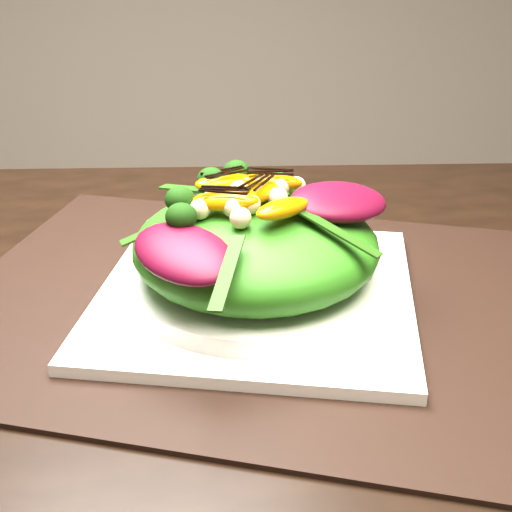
{
  "coord_description": "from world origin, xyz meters",
  "views": [
    {
      "loc": [
        -0.14,
        -0.48,
        1.07
      ],
      "look_at": [
        -0.12,
        0.06,
        0.8
      ],
      "focal_mm": 48.0,
      "sensor_mm": 36.0,
      "label": 1
    }
  ],
  "objects_px": {
    "dining_table": "(404,357)",
    "plate_base": "(256,293)",
    "salad_bowl": "(256,279)",
    "placemat": "(256,300)",
    "lettuce_mound": "(256,245)",
    "orange_segment": "(251,191)"
  },
  "relations": [
    {
      "from": "salad_bowl",
      "to": "plate_base",
      "type": "bearing_deg",
      "value": -63.43
    },
    {
      "from": "placemat",
      "to": "plate_base",
      "type": "bearing_deg",
      "value": -63.43
    },
    {
      "from": "lettuce_mound",
      "to": "salad_bowl",
      "type": "bearing_deg",
      "value": 0.0
    },
    {
      "from": "dining_table",
      "to": "salad_bowl",
      "type": "height_order",
      "value": "dining_table"
    },
    {
      "from": "lettuce_mound",
      "to": "orange_segment",
      "type": "bearing_deg",
      "value": 103.32
    },
    {
      "from": "lettuce_mound",
      "to": "orange_segment",
      "type": "distance_m",
      "value": 0.05
    },
    {
      "from": "placemat",
      "to": "orange_segment",
      "type": "height_order",
      "value": "orange_segment"
    },
    {
      "from": "orange_segment",
      "to": "plate_base",
      "type": "bearing_deg",
      "value": -76.68
    },
    {
      "from": "dining_table",
      "to": "lettuce_mound",
      "type": "distance_m",
      "value": 0.16
    },
    {
      "from": "placemat",
      "to": "salad_bowl",
      "type": "relative_size",
      "value": 2.39
    },
    {
      "from": "plate_base",
      "to": "lettuce_mound",
      "type": "xyz_separation_m",
      "value": [
        -0.0,
        0.0,
        0.05
      ]
    },
    {
      "from": "plate_base",
      "to": "dining_table",
      "type": "bearing_deg",
      "value": -27.02
    },
    {
      "from": "dining_table",
      "to": "plate_base",
      "type": "relative_size",
      "value": 5.71
    },
    {
      "from": "lettuce_mound",
      "to": "placemat",
      "type": "bearing_deg",
      "value": 0.0
    },
    {
      "from": "placemat",
      "to": "lettuce_mound",
      "type": "height_order",
      "value": "lettuce_mound"
    },
    {
      "from": "placemat",
      "to": "orange_segment",
      "type": "xyz_separation_m",
      "value": [
        -0.0,
        0.02,
        0.1
      ]
    },
    {
      "from": "placemat",
      "to": "plate_base",
      "type": "height_order",
      "value": "plate_base"
    },
    {
      "from": "dining_table",
      "to": "orange_segment",
      "type": "xyz_separation_m",
      "value": [
        -0.13,
        0.08,
        0.12
      ]
    },
    {
      "from": "lettuce_mound",
      "to": "plate_base",
      "type": "bearing_deg",
      "value": -63.43
    },
    {
      "from": "placemat",
      "to": "lettuce_mound",
      "type": "relative_size",
      "value": 2.52
    },
    {
      "from": "plate_base",
      "to": "salad_bowl",
      "type": "relative_size",
      "value": 1.22
    },
    {
      "from": "dining_table",
      "to": "lettuce_mound",
      "type": "height_order",
      "value": "dining_table"
    }
  ]
}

